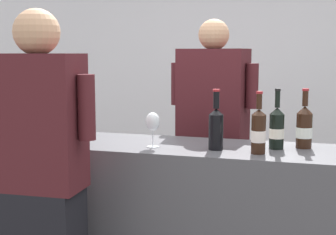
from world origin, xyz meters
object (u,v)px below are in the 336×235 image
at_px(wine_bottle_3, 259,131).
at_px(wine_glass, 153,123).
at_px(wine_bottle_1, 60,122).
at_px(wine_bottle_2, 33,118).
at_px(wine_bottle_5, 277,128).
at_px(person_server, 212,155).
at_px(ice_bucket, 30,114).
at_px(wine_bottle_0, 304,127).
at_px(wine_bottle_4, 80,121).
at_px(person_guest, 42,196).
at_px(wine_bottle_6, 216,127).

height_order(wine_bottle_3, wine_glass, wine_bottle_3).
relative_size(wine_bottle_1, wine_bottle_2, 0.89).
xyz_separation_m(wine_bottle_5, person_server, (-0.45, 0.54, -0.28)).
bearing_deg(wine_bottle_5, ice_bucket, 176.12).
distance_m(wine_bottle_0, person_server, 0.81).
xyz_separation_m(wine_bottle_1, wine_glass, (0.53, 0.04, 0.01)).
distance_m(wine_bottle_5, ice_bucket, 1.55).
distance_m(wine_bottle_4, ice_bucket, 0.56).
bearing_deg(wine_bottle_2, wine_bottle_1, -17.14).
relative_size(wine_bottle_5, person_guest, 0.18).
xyz_separation_m(wine_bottle_0, wine_bottle_6, (-0.44, -0.18, 0.01)).
bearing_deg(wine_bottle_6, ice_bucket, 170.02).
bearing_deg(wine_glass, ice_bucket, 164.63).
bearing_deg(person_server, wine_bottle_6, -77.48).
distance_m(wine_bottle_1, wine_bottle_4, 0.11).
height_order(wine_bottle_1, ice_bucket, wine_bottle_1).
xyz_separation_m(wine_bottle_1, person_server, (0.72, 0.73, -0.29)).
xyz_separation_m(wine_bottle_3, wine_bottle_4, (-0.98, -0.02, 0.01)).
height_order(wine_bottle_4, person_server, person_server).
relative_size(wine_bottle_1, person_server, 0.18).
bearing_deg(person_guest, wine_bottle_3, 25.21).
xyz_separation_m(wine_bottle_1, ice_bucket, (-0.38, 0.29, -0.00)).
xyz_separation_m(wine_bottle_6, person_server, (-0.15, 0.66, -0.29)).
relative_size(ice_bucket, person_guest, 0.14).
height_order(ice_bucket, person_guest, person_guest).
distance_m(wine_bottle_2, wine_glass, 0.74).
relative_size(wine_bottle_1, wine_bottle_5, 1.01).
distance_m(wine_bottle_6, person_server, 0.73).
bearing_deg(person_server, wine_bottle_4, -130.47).
relative_size(wine_bottle_4, wine_bottle_6, 1.11).
xyz_separation_m(wine_bottle_0, wine_bottle_4, (-1.20, -0.23, 0.01)).
bearing_deg(person_guest, wine_bottle_2, 124.86).
bearing_deg(wine_bottle_4, wine_bottle_1, -171.81).
relative_size(wine_bottle_4, person_server, 0.20).
relative_size(wine_bottle_5, ice_bucket, 1.35).
height_order(wine_bottle_1, wine_bottle_4, wine_bottle_4).
distance_m(wine_bottle_4, wine_glass, 0.42).
bearing_deg(wine_bottle_4, wine_bottle_6, 4.24).
relative_size(wine_bottle_1, wine_bottle_4, 0.91).
bearing_deg(wine_bottle_4, wine_bottle_5, 9.14).
bearing_deg(wine_bottle_1, wine_bottle_6, 4.76).
xyz_separation_m(wine_bottle_6, person_guest, (-0.74, -0.49, -0.29)).
height_order(wine_bottle_0, ice_bucket, wine_bottle_0).
relative_size(wine_bottle_0, wine_bottle_5, 1.00).
relative_size(wine_bottle_5, wine_bottle_6, 1.00).
xyz_separation_m(wine_glass, ice_bucket, (-0.91, 0.25, -0.01)).
xyz_separation_m(wine_bottle_2, wine_bottle_3, (1.30, -0.03, -0.01)).
distance_m(wine_bottle_3, ice_bucket, 1.49).
bearing_deg(person_guest, wine_bottle_1, 107.15).
height_order(wine_bottle_2, wine_bottle_6, wine_bottle_2).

